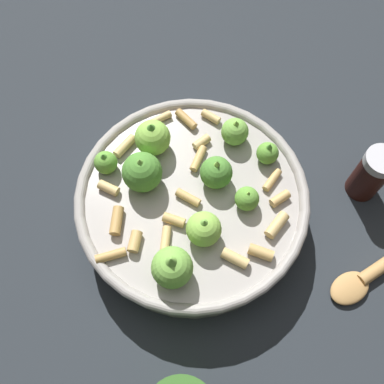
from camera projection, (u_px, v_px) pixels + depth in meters
name	position (u px, v px, depth m)	size (l,w,h in m)	color
ground_plane	(192.00, 214.00, 0.56)	(2.40, 2.40, 0.00)	#23282D
cooking_pan	(191.00, 202.00, 0.53)	(0.28, 0.28, 0.11)	#9E9993
pepper_shaker	(371.00, 174.00, 0.54)	(0.04, 0.04, 0.08)	#33140F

